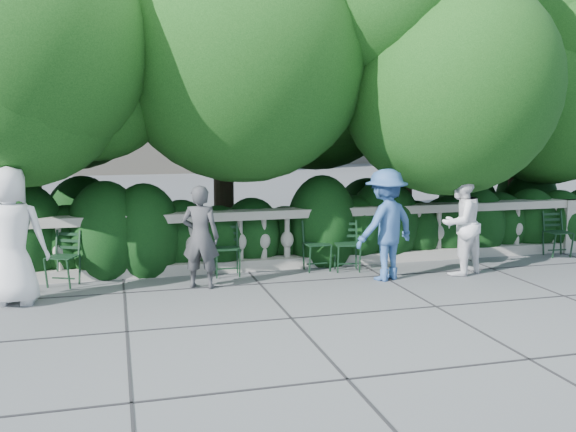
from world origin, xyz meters
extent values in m
plane|color=#52555A|center=(0.00, 0.00, 0.00)|extent=(90.00, 90.00, 0.00)
cube|color=#9E998E|center=(0.00, 1.80, 0.09)|extent=(12.00, 0.32, 0.18)
cube|color=#9E998E|center=(0.00, 1.80, 0.93)|extent=(12.00, 0.36, 0.14)
cube|color=#9E998E|center=(5.78, 1.80, 0.50)|extent=(0.44, 0.44, 1.00)
cylinder|color=#3F3023|center=(-4.00, 3.40, 1.40)|extent=(0.40, 0.40, 2.80)
ellipsoid|color=black|center=(-4.00, 2.96, 3.68)|extent=(5.28, 5.28, 3.96)
cylinder|color=#3F3023|center=(-0.50, 4.00, 1.70)|extent=(0.40, 0.40, 3.40)
ellipsoid|color=black|center=(-0.50, 3.48, 4.44)|extent=(6.24, 6.24, 4.68)
cylinder|color=#3F3023|center=(3.00, 3.30, 1.50)|extent=(0.40, 0.40, 3.00)
ellipsoid|color=black|center=(3.00, 2.84, 3.92)|extent=(5.52, 5.52, 4.14)
cylinder|color=#3F3023|center=(6.00, 3.80, 1.30)|extent=(0.40, 0.40, 2.60)
ellipsoid|color=black|center=(6.00, 3.40, 3.40)|extent=(4.80, 4.80, 3.60)
imported|color=white|center=(-3.93, 0.59, 0.93)|extent=(0.99, 0.73, 1.87)
imported|color=#3A3A3E|center=(-1.38, 0.83, 0.76)|extent=(0.65, 0.55, 1.53)
imported|color=white|center=(2.75, 0.60, 0.84)|extent=(1.00, 0.91, 1.67)
imported|color=#325998|center=(1.46, 0.59, 0.86)|extent=(1.28, 1.02, 1.73)
camera|label=1|loc=(-2.57, -8.47, 2.41)|focal=40.00mm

